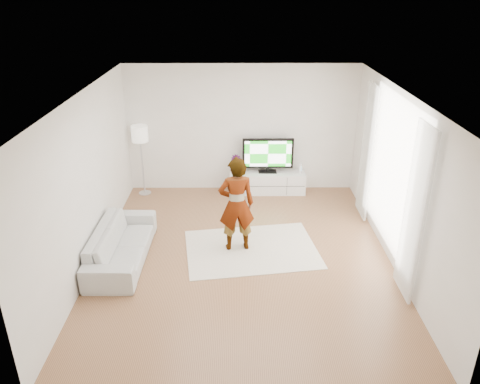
{
  "coord_description": "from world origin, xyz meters",
  "views": [
    {
      "loc": [
        -0.09,
        -6.86,
        4.33
      ],
      "look_at": [
        -0.05,
        0.4,
        1.06
      ],
      "focal_mm": 35.0,
      "sensor_mm": 36.0,
      "label": 1
    }
  ],
  "objects_px": {
    "media_console": "(267,182)",
    "floor_lamp": "(140,137)",
    "television": "(268,154)",
    "player": "(236,205)",
    "sofa": "(122,244)",
    "rug": "(251,249)"
  },
  "relations": [
    {
      "from": "media_console",
      "to": "floor_lamp",
      "type": "xyz_separation_m",
      "value": [
        -2.75,
        -0.06,
        1.08
      ]
    },
    {
      "from": "media_console",
      "to": "television",
      "type": "distance_m",
      "value": 0.66
    },
    {
      "from": "television",
      "to": "player",
      "type": "xyz_separation_m",
      "value": [
        -0.68,
        -2.47,
        -0.03
      ]
    },
    {
      "from": "television",
      "to": "sofa",
      "type": "relative_size",
      "value": 0.53
    },
    {
      "from": "floor_lamp",
      "to": "sofa",
      "type": "bearing_deg",
      "value": -87.44
    },
    {
      "from": "sofa",
      "to": "floor_lamp",
      "type": "relative_size",
      "value": 1.34
    },
    {
      "from": "floor_lamp",
      "to": "player",
      "type": "bearing_deg",
      "value": -49.04
    },
    {
      "from": "television",
      "to": "floor_lamp",
      "type": "bearing_deg",
      "value": -178.07
    },
    {
      "from": "player",
      "to": "sofa",
      "type": "xyz_separation_m",
      "value": [
        -1.94,
        -0.36,
        -0.55
      ]
    },
    {
      "from": "media_console",
      "to": "television",
      "type": "xyz_separation_m",
      "value": [
        -0.0,
        0.03,
        0.66
      ]
    },
    {
      "from": "sofa",
      "to": "television",
      "type": "bearing_deg",
      "value": -42.19
    },
    {
      "from": "rug",
      "to": "sofa",
      "type": "distance_m",
      "value": 2.25
    },
    {
      "from": "media_console",
      "to": "sofa",
      "type": "relative_size",
      "value": 0.8
    },
    {
      "from": "rug",
      "to": "floor_lamp",
      "type": "relative_size",
      "value": 1.46
    },
    {
      "from": "sofa",
      "to": "floor_lamp",
      "type": "distance_m",
      "value": 2.92
    },
    {
      "from": "television",
      "to": "player",
      "type": "bearing_deg",
      "value": -105.5
    },
    {
      "from": "rug",
      "to": "floor_lamp",
      "type": "bearing_deg",
      "value": 133.84
    },
    {
      "from": "player",
      "to": "floor_lamp",
      "type": "distance_m",
      "value": 3.18
    },
    {
      "from": "rug",
      "to": "sofa",
      "type": "bearing_deg",
      "value": -171.88
    },
    {
      "from": "media_console",
      "to": "sofa",
      "type": "height_order",
      "value": "sofa"
    },
    {
      "from": "rug",
      "to": "player",
      "type": "bearing_deg",
      "value": 169.94
    },
    {
      "from": "television",
      "to": "sofa",
      "type": "xyz_separation_m",
      "value": [
        -2.62,
        -2.83,
        -0.59
      ]
    }
  ]
}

